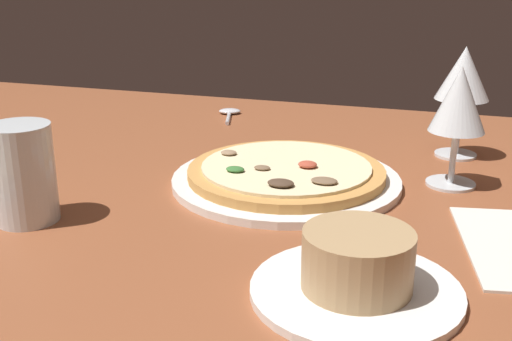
{
  "coord_description": "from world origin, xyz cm",
  "views": [
    {
      "loc": [
        -25.23,
        67.47,
        32.87
      ],
      "look_at": [
        -2.73,
        -4.36,
        7.0
      ],
      "focal_mm": 45.17,
      "sensor_mm": 36.0,
      "label": 1
    }
  ],
  "objects_px": {
    "wine_glass_near": "(459,103)",
    "spoon": "(229,113)",
    "wine_glass_far": "(463,77)",
    "ramekin_on_saucer": "(357,271)",
    "water_glass": "(24,180)",
    "pizza_main": "(286,175)"
  },
  "relations": [
    {
      "from": "pizza_main",
      "to": "wine_glass_far",
      "type": "distance_m",
      "value": 0.3
    },
    {
      "from": "ramekin_on_saucer",
      "to": "wine_glass_near",
      "type": "xyz_separation_m",
      "value": [
        -0.07,
        -0.32,
        0.09
      ]
    },
    {
      "from": "wine_glass_near",
      "to": "water_glass",
      "type": "height_order",
      "value": "wine_glass_near"
    },
    {
      "from": "wine_glass_near",
      "to": "water_glass",
      "type": "distance_m",
      "value": 0.52
    },
    {
      "from": "spoon",
      "to": "wine_glass_near",
      "type": "bearing_deg",
      "value": 146.43
    },
    {
      "from": "ramekin_on_saucer",
      "to": "water_glass",
      "type": "distance_m",
      "value": 0.38
    },
    {
      "from": "wine_glass_near",
      "to": "spoon",
      "type": "bearing_deg",
      "value": -33.57
    },
    {
      "from": "wine_glass_far",
      "to": "wine_glass_near",
      "type": "distance_m",
      "value": 0.13
    },
    {
      "from": "wine_glass_far",
      "to": "water_glass",
      "type": "distance_m",
      "value": 0.6
    },
    {
      "from": "wine_glass_far",
      "to": "spoon",
      "type": "relative_size",
      "value": 1.6
    },
    {
      "from": "spoon",
      "to": "ramekin_on_saucer",
      "type": "bearing_deg",
      "value": 119.26
    },
    {
      "from": "water_glass",
      "to": "spoon",
      "type": "distance_m",
      "value": 0.53
    },
    {
      "from": "wine_glass_far",
      "to": "pizza_main",
      "type": "bearing_deg",
      "value": 42.74
    },
    {
      "from": "wine_glass_far",
      "to": "water_glass",
      "type": "relative_size",
      "value": 1.45
    },
    {
      "from": "wine_glass_near",
      "to": "spoon",
      "type": "distance_m",
      "value": 0.49
    },
    {
      "from": "wine_glass_near",
      "to": "water_glass",
      "type": "relative_size",
      "value": 1.4
    },
    {
      "from": "ramekin_on_saucer",
      "to": "spoon",
      "type": "relative_size",
      "value": 1.86
    },
    {
      "from": "pizza_main",
      "to": "wine_glass_near",
      "type": "bearing_deg",
      "value": -163.5
    },
    {
      "from": "wine_glass_near",
      "to": "ramekin_on_saucer",
      "type": "bearing_deg",
      "value": 77.11
    },
    {
      "from": "ramekin_on_saucer",
      "to": "pizza_main",
      "type": "bearing_deg",
      "value": -62.8
    },
    {
      "from": "ramekin_on_saucer",
      "to": "water_glass",
      "type": "bearing_deg",
      "value": -8.47
    },
    {
      "from": "pizza_main",
      "to": "wine_glass_near",
      "type": "distance_m",
      "value": 0.23
    }
  ]
}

